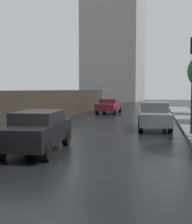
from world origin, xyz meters
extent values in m
plane|color=black|center=(0.00, 0.00, 0.00)|extent=(120.00, 120.00, 0.00)
cube|color=black|center=(-1.51, 2.19, 0.68)|extent=(1.92, 4.24, 0.70)
cube|color=black|center=(-1.53, 2.38, 1.24)|extent=(1.59, 2.36, 0.41)
cylinder|color=black|center=(-0.67, 0.89, 0.34)|extent=(0.27, 0.69, 0.67)
cylinder|color=black|center=(-2.16, 0.78, 0.34)|extent=(0.27, 0.69, 0.67)
cylinder|color=black|center=(-0.87, 3.60, 0.34)|extent=(0.27, 0.69, 0.67)
cylinder|color=black|center=(-2.36, 3.50, 0.34)|extent=(0.27, 0.69, 0.67)
cube|color=maroon|center=(-1.72, 20.06, 0.62)|extent=(2.00, 4.16, 0.61)
cube|color=#461C22|center=(-1.71, 20.26, 1.13)|extent=(1.67, 2.20, 0.40)
cylinder|color=black|center=(-1.01, 18.68, 0.32)|extent=(0.26, 0.65, 0.64)
cylinder|color=black|center=(-2.61, 18.78, 0.32)|extent=(0.26, 0.65, 0.64)
cylinder|color=black|center=(-0.84, 21.35, 0.32)|extent=(0.26, 0.65, 0.64)
cylinder|color=black|center=(-2.43, 21.45, 0.32)|extent=(0.26, 0.65, 0.64)
cube|color=slate|center=(2.51, 9.32, 0.64)|extent=(1.91, 4.37, 0.66)
cube|color=#494D50|center=(2.51, 9.33, 1.24)|extent=(1.56, 1.92, 0.53)
cylinder|color=black|center=(1.67, 10.68, 0.31)|extent=(0.26, 0.62, 0.61)
cylinder|color=black|center=(3.17, 10.78, 0.31)|extent=(0.26, 0.62, 0.61)
cylinder|color=black|center=(1.85, 7.87, 0.31)|extent=(0.26, 0.62, 0.61)
cylinder|color=black|center=(3.36, 7.97, 0.31)|extent=(0.26, 0.62, 0.61)
cylinder|color=black|center=(4.28, 6.89, 2.01)|extent=(0.12, 0.12, 3.73)
cube|color=#9E9993|center=(-5.58, 50.69, 16.17)|extent=(11.58, 11.74, 32.35)
camera|label=1|loc=(2.65, -7.86, 2.22)|focal=48.48mm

